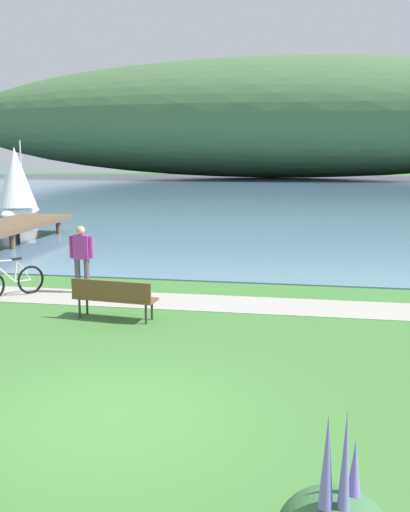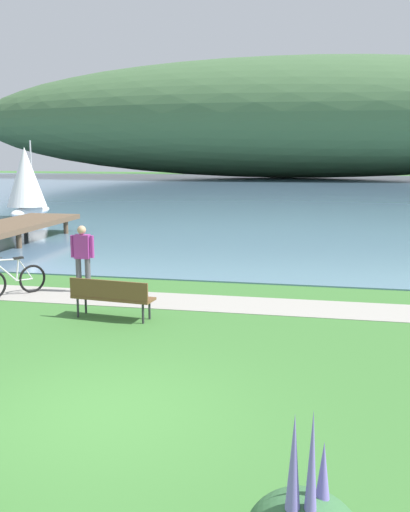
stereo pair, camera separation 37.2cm
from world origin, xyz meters
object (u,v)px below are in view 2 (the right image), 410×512
Objects in this scene: park_bench_near_camera at (111,295)px; person_at_shoreline at (83,254)px; sailboat_nearest_to_shore at (26,182)px; bicycle_leaning_near_bench at (13,280)px.

person_at_shoreline is at bearing 126.03° from park_bench_near_camera.
sailboat_nearest_to_shore is at bearing 122.66° from person_at_shoreline.
bicycle_leaning_near_bench is 0.36× the size of sailboat_nearest_to_shore.
sailboat_nearest_to_shore reaches higher than bicycle_leaning_near_bench.
park_bench_near_camera is at bearing -56.91° from sailboat_nearest_to_shore.
person_at_shoreline reaches higher than park_bench_near_camera.
bicycle_leaning_near_bench reaches higher than park_bench_near_camera.
person_at_shoreline is at bearing -57.34° from sailboat_nearest_to_shore.
sailboat_nearest_to_shore reaches higher than park_bench_near_camera.
sailboat_nearest_to_shore is at bearing 123.09° from park_bench_near_camera.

